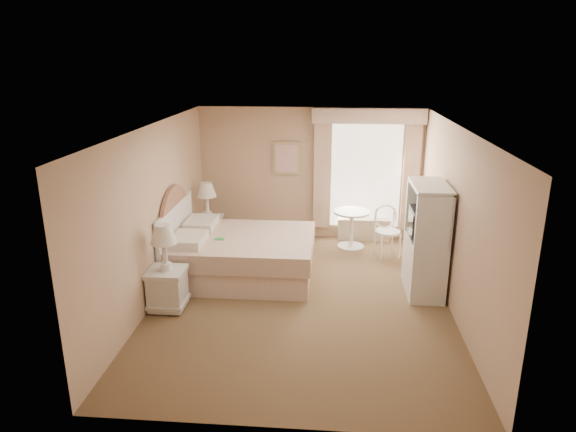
# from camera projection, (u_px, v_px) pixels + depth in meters

# --- Properties ---
(room) EXTENTS (4.21, 5.51, 2.51)m
(room) POSITION_uv_depth(u_px,v_px,m) (302.00, 217.00, 7.14)
(room) COLOR brown
(room) RESTS_ON ground
(window) EXTENTS (2.05, 0.22, 2.51)m
(window) POSITION_uv_depth(u_px,v_px,m) (366.00, 171.00, 9.55)
(window) COLOR white
(window) RESTS_ON room
(framed_art) EXTENTS (0.52, 0.04, 0.62)m
(framed_art) POSITION_uv_depth(u_px,v_px,m) (286.00, 158.00, 9.67)
(framed_art) COLOR tan
(framed_art) RESTS_ON room
(bed) EXTENTS (2.27, 1.79, 1.58)m
(bed) POSITION_uv_depth(u_px,v_px,m) (235.00, 254.00, 8.19)
(bed) COLOR tan
(bed) RESTS_ON room
(nightstand_near) EXTENTS (0.50, 0.50, 1.22)m
(nightstand_near) POSITION_uv_depth(u_px,v_px,m) (167.00, 278.00, 7.09)
(nightstand_near) COLOR silver
(nightstand_near) RESTS_ON room
(nightstand_far) EXTENTS (0.50, 0.50, 1.20)m
(nightstand_far) POSITION_uv_depth(u_px,v_px,m) (208.00, 223.00, 9.43)
(nightstand_far) COLOR silver
(nightstand_far) RESTS_ON room
(round_table) EXTENTS (0.66, 0.66, 0.70)m
(round_table) POSITION_uv_depth(u_px,v_px,m) (351.00, 223.00, 9.40)
(round_table) COLOR silver
(round_table) RESTS_ON room
(cafe_chair) EXTENTS (0.54, 0.54, 0.91)m
(cafe_chair) POSITION_uv_depth(u_px,v_px,m) (387.00, 227.00, 9.01)
(cafe_chair) COLOR silver
(cafe_chair) RESTS_ON room
(armoire) EXTENTS (0.50, 1.00, 1.66)m
(armoire) POSITION_uv_depth(u_px,v_px,m) (426.00, 248.00, 7.56)
(armoire) COLOR silver
(armoire) RESTS_ON room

